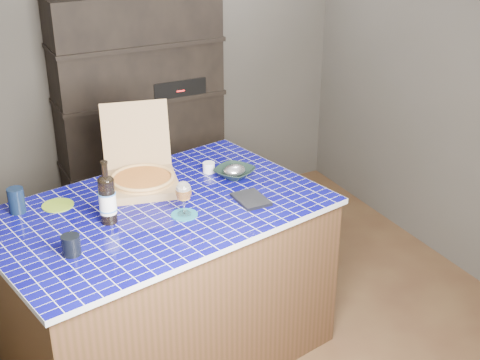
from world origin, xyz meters
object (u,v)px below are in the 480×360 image
pizza_box (142,176)px  bowl (234,172)px  dvd_case (251,199)px  kitchen_island (162,283)px  wine_glass (183,192)px  mead_bottle (107,199)px

pizza_box → bowl: pizza_box is taller
dvd_case → bowl: size_ratio=0.98×
kitchen_island → dvd_case: size_ratio=9.10×
pizza_box → wine_glass: pizza_box is taller
kitchen_island → bowl: bearing=5.5°
pizza_box → wine_glass: (0.08, -0.43, 0.07)m
kitchen_island → wine_glass: bearing=-67.8°
kitchen_island → wine_glass: size_ratio=10.25×
wine_glass → dvd_case: size_ratio=0.89×
wine_glass → mead_bottle: bearing=164.0°
mead_bottle → bowl: (0.81, 0.20, -0.11)m
mead_bottle → wine_glass: 0.38m
kitchen_island → dvd_case: bearing=-29.0°
kitchen_island → wine_glass: wine_glass is taller
kitchen_island → dvd_case: 0.70m
mead_bottle → wine_glass: (0.37, -0.10, 0.00)m
kitchen_island → wine_glass: (0.09, -0.14, 0.61)m
kitchen_island → mead_bottle: bearing=176.0°
pizza_box → bowl: (0.52, -0.12, -0.03)m
pizza_box → wine_glass: 0.44m
kitchen_island → bowl: 0.75m
pizza_box → dvd_case: pizza_box is taller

